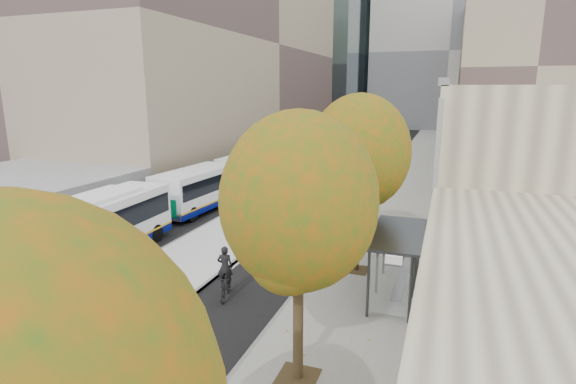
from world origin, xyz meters
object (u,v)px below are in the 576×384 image
at_px(bus_near, 14,261).
at_px(cyclist, 225,279).
at_px(bus_far, 235,175).
at_px(distant_car, 330,146).
at_px(bus_shelter, 402,244).

xyz_separation_m(bus_near, cyclist, (7.33, 2.77, -0.80)).
distance_m(bus_far, distant_car, 26.44).
bearing_deg(bus_shelter, bus_near, -160.05).
relative_size(cyclist, distant_car, 0.49).
bearing_deg(distant_car, bus_far, -100.95).
height_order(bus_shelter, bus_far, bus_far).
bearing_deg(bus_near, bus_far, 88.05).
height_order(bus_near, cyclist, bus_near).
bearing_deg(distant_car, cyclist, -90.66).
relative_size(bus_far, distant_car, 4.01).
relative_size(bus_far, cyclist, 8.10).
xyz_separation_m(bus_near, distant_car, (0.66, 44.78, -0.85)).
height_order(bus_far, cyclist, bus_far).
bearing_deg(bus_shelter, cyclist, -160.96).
bearing_deg(bus_shelter, distant_car, 107.97).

